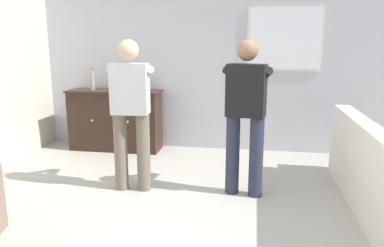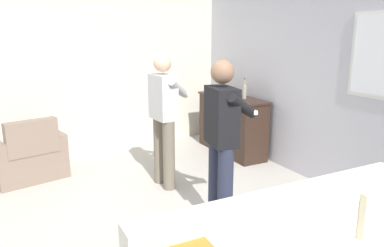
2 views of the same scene
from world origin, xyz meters
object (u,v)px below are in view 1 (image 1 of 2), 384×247
at_px(bottle_liquor_amber, 92,81).
at_px(person_standing_left, 131,108).
at_px(couch, 379,179).
at_px(person_standing_right, 246,111).
at_px(sideboard_cabinet, 116,120).
at_px(bottle_wine_green, 131,82).

distance_m(bottle_liquor_amber, person_standing_left, 1.88).
relative_size(bottle_liquor_amber, person_standing_left, 0.20).
height_order(couch, person_standing_left, person_standing_left).
distance_m(person_standing_left, person_standing_right, 1.25).
bearing_deg(couch, person_standing_left, 176.17).
relative_size(bottle_liquor_amber, person_standing_right, 0.20).
xyz_separation_m(couch, bottle_liquor_amber, (-3.69, 1.68, 0.73)).
height_order(sideboard_cabinet, bottle_wine_green, bottle_wine_green).
distance_m(bottle_wine_green, person_standing_left, 1.66).
bearing_deg(couch, bottle_liquor_amber, 155.54).
xyz_separation_m(person_standing_left, person_standing_right, (1.25, 0.07, 0.00)).
bearing_deg(sideboard_cabinet, couch, -26.77).
relative_size(bottle_wine_green, person_standing_left, 0.19).
bearing_deg(bottle_wine_green, person_standing_left, -71.40).
distance_m(sideboard_cabinet, person_standing_right, 2.54).
xyz_separation_m(bottle_wine_green, person_standing_left, (0.53, -1.57, -0.11)).
height_order(bottle_wine_green, bottle_liquor_amber, bottle_liquor_amber).
relative_size(sideboard_cabinet, bottle_liquor_amber, 4.31).
relative_size(couch, sideboard_cabinet, 1.78).
xyz_separation_m(sideboard_cabinet, bottle_liquor_amber, (-0.34, -0.01, 0.60)).
bearing_deg(bottle_wine_green, bottle_liquor_amber, -173.47).
bearing_deg(couch, person_standing_right, 169.67).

